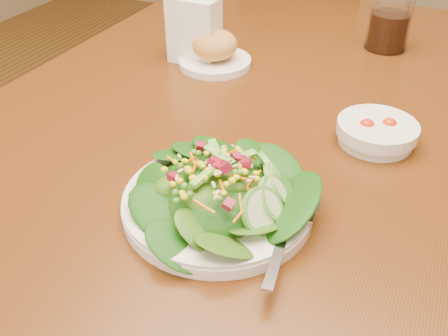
{
  "coord_description": "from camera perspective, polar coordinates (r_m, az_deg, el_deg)",
  "views": [
    {
      "loc": [
        0.29,
        -0.74,
        1.18
      ],
      "look_at": [
        0.07,
        -0.27,
        0.8
      ],
      "focal_mm": 40.0,
      "sensor_mm": 36.0,
      "label": 1
    }
  ],
  "objects": [
    {
      "name": "drinking_glass",
      "position": [
        1.17,
        18.48,
        15.91
      ],
      "size": [
        0.09,
        0.09,
        0.16
      ],
      "color": "silver",
      "rests_on": "dining_table"
    },
    {
      "name": "napkin_holder",
      "position": [
        1.05,
        -3.44,
        15.6
      ],
      "size": [
        0.1,
        0.06,
        0.13
      ],
      "rotation": [
        0.0,
        0.0,
        -0.01
      ],
      "color": "white",
      "rests_on": "dining_table"
    },
    {
      "name": "tomato_bowl",
      "position": [
        0.82,
        17.04,
        3.94
      ],
      "size": [
        0.12,
        0.12,
        0.04
      ],
      "color": "white",
      "rests_on": "dining_table"
    },
    {
      "name": "chair_far",
      "position": [
        1.81,
        10.36,
        14.44
      ],
      "size": [
        0.6,
        0.61,
        1.02
      ],
      "rotation": [
        0.0,
        0.0,
        2.78
      ],
      "color": "#442511",
      "rests_on": "ground_plane"
    },
    {
      "name": "dining_table",
      "position": [
        0.95,
        2.53,
        1.96
      ],
      "size": [
        0.9,
        1.4,
        0.75
      ],
      "color": "#4E2A0C",
      "rests_on": "ground_plane"
    },
    {
      "name": "salad_plate",
      "position": [
        0.64,
        -0.02,
        -3.11
      ],
      "size": [
        0.25,
        0.25,
        0.07
      ],
      "rotation": [
        0.0,
        0.0,
        0.31
      ],
      "color": "white",
      "rests_on": "dining_table"
    },
    {
      "name": "bread_plate",
      "position": [
        1.04,
        -1.07,
        13.17
      ],
      "size": [
        0.15,
        0.15,
        0.08
      ],
      "color": "white",
      "rests_on": "dining_table"
    }
  ]
}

